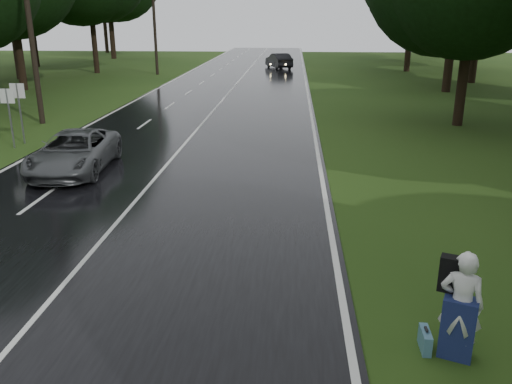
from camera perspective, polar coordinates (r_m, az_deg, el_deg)
road at (r=27.61m, az=-5.98°, el=7.23°), size 12.00×140.00×0.04m
lane_center at (r=27.61m, az=-5.98°, el=7.28°), size 0.12×140.00×0.01m
grey_car at (r=20.08m, az=-19.13°, el=4.14°), size 2.71×5.26×1.42m
far_car at (r=58.48m, az=2.49°, el=14.07°), size 3.21×5.08×1.58m
hitchhiker at (r=9.34m, az=21.26°, el=-11.71°), size 0.82×0.79×1.91m
suitcase at (r=9.69m, az=17.88°, el=-15.05°), size 0.17×0.51×0.36m
utility_pole_mid at (r=30.26m, az=-22.16°, el=6.92°), size 1.80×0.28×9.21m
utility_pole_far at (r=53.25m, az=-10.65°, el=12.44°), size 1.80×0.28×10.13m
road_sign_a at (r=24.96m, az=-24.74°, el=4.36°), size 0.61×0.10×2.54m
road_sign_b at (r=25.73m, az=-23.82°, el=4.86°), size 0.64×0.10×2.65m
tree_left_e at (r=44.84m, az=-23.86°, el=10.10°), size 9.58×9.58×14.96m
tree_left_f at (r=56.13m, az=-16.86°, el=12.27°), size 11.34×11.34×17.72m
tree_right_d at (r=29.52m, az=20.99°, el=6.80°), size 8.37×8.37×13.08m
tree_right_e at (r=42.61m, az=19.90°, el=10.20°), size 9.10×9.10×14.22m
tree_right_f at (r=57.62m, az=16.02°, el=12.49°), size 10.87×10.87×16.99m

